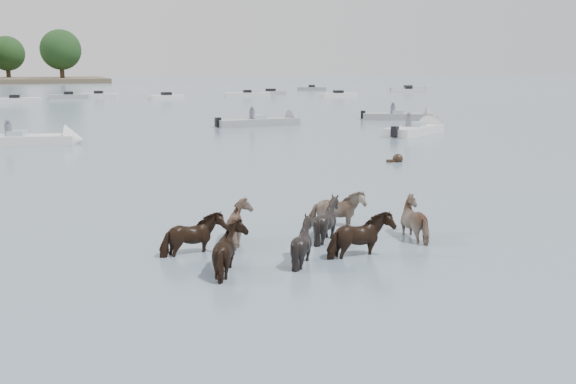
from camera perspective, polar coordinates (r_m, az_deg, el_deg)
name	(u,v)px	position (r m, az deg, el deg)	size (l,w,h in m)	color
ground	(387,264)	(13.80, 8.59, -6.20)	(400.00, 400.00, 0.00)	slate
pony_herd	(306,233)	(14.69, 1.57, -3.61)	(6.85, 3.76, 1.26)	black
swimming_pony	(397,159)	(28.09, 9.47, 2.82)	(0.72, 0.44, 0.44)	black
motorboat_b	(34,140)	(36.23, -21.27, 4.25)	(6.36, 2.89, 1.92)	silver
motorboat_c	(269,122)	(44.45, -1.69, 6.13)	(6.32, 2.06, 1.92)	gray
motorboat_d	(420,130)	(40.00, 11.44, 5.36)	(5.27, 4.02, 1.92)	silver
motorboat_e	(408,117)	(49.72, 10.41, 6.48)	(5.67, 3.93, 1.92)	gray
distant_flotilla	(93,96)	(82.33, -16.65, 7.98)	(105.61, 23.39, 0.93)	gray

